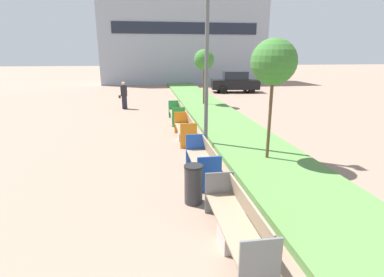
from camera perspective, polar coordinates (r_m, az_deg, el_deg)
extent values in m
cube|color=#568442|center=(13.43, 7.94, 1.51)|extent=(2.80, 120.00, 0.18)
cube|color=#939EAD|center=(37.42, -1.75, 19.07)|extent=(18.81, 6.09, 10.96)
cube|color=#1E2333|center=(34.39, -1.08, 20.28)|extent=(15.80, 0.08, 1.20)
cube|color=#ADA8A0|center=(5.76, 8.09, -17.76)|extent=(0.52, 0.60, 0.42)
cube|color=gray|center=(5.64, 8.18, -15.81)|extent=(0.58, 2.38, 0.05)
cube|color=gray|center=(5.58, 11.01, -13.17)|extent=(0.14, 2.29, 0.48)
cube|color=slate|center=(4.69, 12.78, -23.00)|extent=(0.62, 0.04, 0.94)
cube|color=slate|center=(6.64, 5.17, -10.21)|extent=(0.62, 0.04, 0.94)
cube|color=#ADA8A0|center=(8.62, 1.82, -5.75)|extent=(0.52, 0.60, 0.42)
cube|color=gray|center=(8.54, 1.83, -4.32)|extent=(0.58, 2.10, 0.05)
cube|color=gray|center=(8.51, 3.64, -2.56)|extent=(0.14, 2.02, 0.48)
cube|color=blue|center=(7.55, 3.32, -6.85)|extent=(0.62, 0.04, 0.94)
cube|color=blue|center=(9.53, 0.66, -1.94)|extent=(0.62, 0.04, 0.94)
cube|color=#ADA8A0|center=(12.15, -1.40, 0.72)|extent=(0.52, 0.60, 0.42)
cube|color=gray|center=(12.10, -1.40, 1.77)|extent=(0.58, 2.24, 0.05)
cube|color=gray|center=(12.07, -0.14, 3.02)|extent=(0.14, 2.15, 0.48)
cube|color=orange|center=(11.00, -0.65, 0.51)|extent=(0.62, 0.04, 0.94)
cube|color=orange|center=(13.19, -2.04, 3.10)|extent=(0.62, 0.04, 0.94)
cube|color=#ADA8A0|center=(15.41, -3.00, 3.96)|extent=(0.52, 0.60, 0.42)
cube|color=gray|center=(15.37, -3.02, 4.80)|extent=(0.58, 2.13, 0.05)
cube|color=gray|center=(15.35, -2.02, 5.79)|extent=(0.14, 2.04, 0.48)
cube|color=#238C3D|center=(14.31, -2.58, 4.10)|extent=(0.62, 0.04, 0.94)
cube|color=#238C3D|center=(16.42, -3.40, 5.62)|extent=(0.62, 0.04, 0.94)
cylinder|color=#2D2D30|center=(7.02, 0.28, -8.90)|extent=(0.42, 0.42, 0.89)
cylinder|color=black|center=(6.84, 0.28, -5.34)|extent=(0.44, 0.44, 0.05)
cylinder|color=#56595B|center=(10.80, 2.91, 21.06)|extent=(0.14, 0.14, 8.73)
cylinder|color=brown|center=(9.59, 14.55, 3.35)|extent=(0.10, 0.10, 2.78)
sphere|color=#38702D|center=(9.38, 15.31, 13.92)|extent=(1.36, 1.36, 1.36)
cylinder|color=brown|center=(19.88, 2.25, 9.92)|extent=(0.10, 0.10, 2.65)
sphere|color=#38702D|center=(19.78, 2.30, 14.78)|extent=(1.30, 1.30, 1.30)
cube|color=#232633|center=(19.53, -12.72, 6.72)|extent=(0.30, 0.22, 0.81)
cube|color=#232328|center=(19.43, -12.85, 8.86)|extent=(0.38, 0.24, 0.66)
sphere|color=tan|center=(19.39, -12.94, 10.15)|extent=(0.23, 0.23, 0.23)
cube|color=#232328|center=(19.50, -13.61, 7.74)|extent=(0.12, 0.20, 0.18)
cube|color=black|center=(27.67, 8.19, 10.19)|extent=(4.39, 2.27, 0.84)
cube|color=black|center=(27.60, 8.25, 11.80)|extent=(2.28, 1.80, 0.72)
cylinder|color=black|center=(27.26, 11.27, 9.07)|extent=(0.60, 0.20, 0.60)
cylinder|color=black|center=(28.95, 10.06, 9.52)|extent=(0.60, 0.20, 0.60)
cylinder|color=black|center=(26.51, 6.07, 9.10)|extent=(0.60, 0.20, 0.60)
cylinder|color=black|center=(28.24, 5.14, 9.54)|extent=(0.60, 0.20, 0.60)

